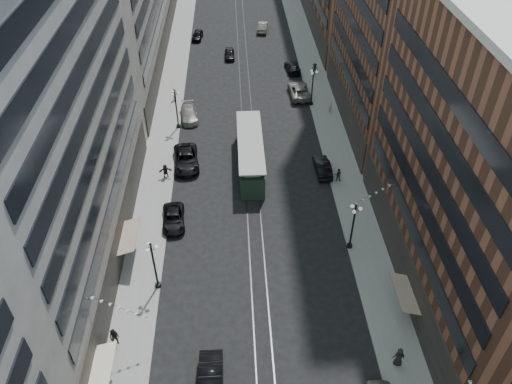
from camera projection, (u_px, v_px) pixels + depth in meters
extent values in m
plane|color=black|center=(246.00, 107.00, 70.54)|extent=(220.00, 220.00, 0.00)
cube|color=gray|center=(174.00, 76.00, 77.74)|extent=(4.00, 180.00, 0.15)
cube|color=gray|center=(314.00, 73.00, 78.60)|extent=(4.00, 180.00, 0.15)
cube|color=#2D2D33|center=(240.00, 75.00, 78.19)|extent=(0.12, 180.00, 0.02)
cube|color=#2D2D33|center=(248.00, 75.00, 78.24)|extent=(0.12, 180.00, 0.02)
cube|color=#A8A195|center=(46.00, 130.00, 40.19)|extent=(8.00, 36.00, 28.00)
cube|color=brown|center=(476.00, 174.00, 38.96)|extent=(8.00, 30.00, 24.00)
cylinder|color=black|center=(158.00, 285.00, 45.41)|extent=(0.56, 0.56, 0.30)
cylinder|color=black|center=(155.00, 267.00, 43.84)|extent=(0.18, 0.18, 5.20)
sphere|color=black|center=(150.00, 244.00, 42.05)|extent=(0.24, 0.24, 0.24)
sphere|color=white|center=(156.00, 247.00, 42.33)|extent=(0.36, 0.36, 0.36)
sphere|color=white|center=(149.00, 244.00, 42.60)|extent=(0.36, 0.36, 0.36)
sphere|color=white|center=(148.00, 251.00, 42.00)|extent=(0.36, 0.36, 0.36)
cylinder|color=black|center=(178.00, 126.00, 66.15)|extent=(0.56, 0.56, 0.30)
cylinder|color=black|center=(177.00, 110.00, 64.58)|extent=(0.18, 0.18, 5.20)
sphere|color=black|center=(174.00, 90.00, 62.79)|extent=(0.24, 0.24, 0.24)
sphere|color=white|center=(178.00, 93.00, 63.07)|extent=(0.36, 0.36, 0.36)
sphere|color=white|center=(173.00, 92.00, 63.34)|extent=(0.36, 0.36, 0.36)
sphere|color=white|center=(173.00, 95.00, 62.74)|extent=(0.36, 0.36, 0.36)
cylinder|color=black|center=(349.00, 246.00, 49.20)|extent=(0.56, 0.56, 0.30)
cylinder|color=black|center=(353.00, 228.00, 47.63)|extent=(0.18, 0.18, 5.20)
sphere|color=black|center=(356.00, 206.00, 45.85)|extent=(0.24, 0.24, 0.24)
sphere|color=white|center=(361.00, 209.00, 46.12)|extent=(0.36, 0.36, 0.36)
sphere|color=white|center=(352.00, 206.00, 46.39)|extent=(0.36, 0.36, 0.36)
sphere|color=white|center=(354.00, 212.00, 45.79)|extent=(0.36, 0.36, 0.36)
cylinder|color=black|center=(311.00, 103.00, 70.71)|extent=(0.56, 0.56, 0.30)
cylinder|color=black|center=(312.00, 88.00, 69.14)|extent=(0.18, 0.18, 5.20)
sphere|color=black|center=(314.00, 69.00, 67.35)|extent=(0.24, 0.24, 0.24)
sphere|color=white|center=(317.00, 72.00, 67.63)|extent=(0.36, 0.36, 0.36)
sphere|color=white|center=(312.00, 71.00, 67.90)|extent=(0.36, 0.36, 0.36)
sphere|color=white|center=(312.00, 73.00, 67.30)|extent=(0.36, 0.36, 0.36)
cube|color=#213426|center=(250.00, 156.00, 58.99)|extent=(2.70, 12.94, 2.80)
cube|color=gray|center=(250.00, 144.00, 57.89)|extent=(1.72, 11.86, 0.65)
cube|color=gray|center=(250.00, 141.00, 57.61)|extent=(2.91, 13.15, 0.16)
cylinder|color=black|center=(252.00, 189.00, 55.92)|extent=(2.48, 0.75, 0.75)
cylinder|color=black|center=(249.00, 140.00, 63.37)|extent=(2.48, 0.75, 0.75)
imported|color=black|center=(174.00, 219.00, 51.68)|extent=(2.61, 5.00, 1.34)
imported|color=black|center=(211.00, 383.00, 37.41)|extent=(1.92, 5.31, 1.74)
imported|color=black|center=(114.00, 337.00, 40.31)|extent=(0.91, 0.59, 1.76)
imported|color=black|center=(186.00, 159.00, 59.44)|extent=(3.47, 6.43, 1.71)
imported|color=gray|center=(189.00, 114.00, 67.65)|extent=(2.79, 5.44, 1.51)
imported|color=black|center=(197.00, 35.00, 88.52)|extent=(2.12, 4.32, 1.42)
imported|color=black|center=(323.00, 167.00, 58.40)|extent=(1.81, 4.73, 1.54)
imported|color=slate|center=(299.00, 90.00, 72.57)|extent=(3.02, 6.13, 1.67)
imported|color=black|center=(293.00, 67.00, 78.81)|extent=(2.39, 5.02, 1.41)
imported|color=black|center=(229.00, 54.00, 82.51)|extent=(1.64, 4.06, 1.38)
imported|color=slate|center=(263.00, 27.00, 91.29)|extent=(2.28, 4.98, 1.58)
imported|color=black|center=(165.00, 171.00, 57.45)|extent=(1.61, 0.74, 1.67)
imported|color=beige|center=(175.00, 94.00, 71.31)|extent=(1.12, 0.80, 1.74)
imported|color=black|center=(338.00, 175.00, 56.92)|extent=(0.86, 0.57, 1.64)
imported|color=#A59888|center=(330.00, 107.00, 68.75)|extent=(0.69, 0.67, 1.59)
imported|color=black|center=(315.00, 69.00, 77.37)|extent=(1.30, 0.93, 1.86)
imported|color=black|center=(399.00, 357.00, 38.85)|extent=(0.98, 0.62, 1.88)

